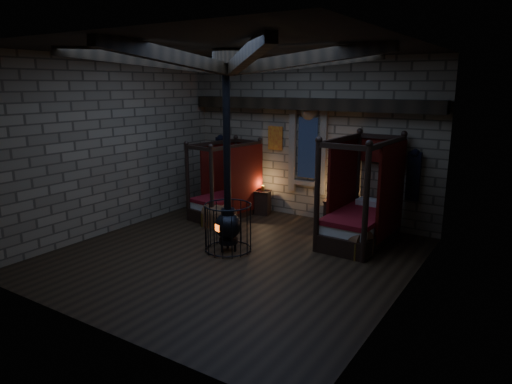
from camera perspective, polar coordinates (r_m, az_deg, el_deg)
The scene contains 8 objects.
room at distance 9.18m, azimuth -2.85°, elevation 14.55°, with size 7.02×7.02×4.29m.
bed_left at distance 12.55m, azimuth -3.63°, elevation -0.74°, with size 1.30×2.07×2.02m.
bed_right at distance 10.72m, azimuth 13.01°, elevation -3.03°, with size 1.29×2.33×2.38m.
trunk_left at distance 11.60m, azimuth -4.63°, elevation -3.19°, with size 0.82×0.54×0.58m.
trunk_right at distance 10.04m, azimuth 11.68°, elevation -5.95°, with size 0.99×0.83×0.62m.
nightstand_left at distance 12.70m, azimuth 0.86°, elevation -1.27°, with size 0.51×0.49×0.82m.
nightstand_right at distance 11.77m, azimuth 9.49°, elevation -2.61°, with size 0.51×0.50×0.75m.
stove at distance 9.87m, azimuth -3.52°, elevation -3.89°, with size 1.02×1.02×4.05m.
Camera 1 is at (5.32, -7.39, 3.54)m, focal length 32.00 mm.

